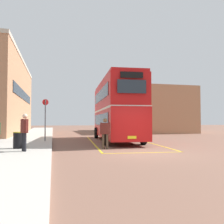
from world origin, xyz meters
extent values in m
plane|color=brown|center=(0.00, 14.40, 0.00)|extent=(135.60, 135.60, 0.00)
cube|color=#B2ADA3|center=(-6.50, 16.80, 0.07)|extent=(4.00, 57.60, 0.14)
cube|color=#19232D|center=(-8.07, 20.67, 4.84)|extent=(0.06, 16.64, 1.10)
cube|color=#AD7A56|center=(9.67, 22.22, 3.07)|extent=(8.34, 12.95, 6.15)
cube|color=#232D38|center=(5.47, 22.22, 3.38)|extent=(0.06, 9.85, 1.10)
cylinder|color=black|center=(-0.58, 10.66, 0.50)|extent=(0.36, 1.02, 1.00)
cylinder|color=black|center=(1.97, 10.45, 0.50)|extent=(0.36, 1.02, 1.00)
cylinder|color=black|center=(-1.11, 4.19, 0.50)|extent=(0.36, 1.02, 1.00)
cylinder|color=black|center=(1.44, 3.98, 0.50)|extent=(0.36, 1.02, 1.00)
cube|color=#B71414|center=(0.43, 7.32, 1.40)|extent=(3.33, 10.64, 2.10)
cube|color=#B71414|center=(0.43, 7.32, 3.50)|extent=(3.32, 10.43, 2.10)
cube|color=#B71414|center=(0.43, 7.32, 4.65)|extent=(3.21, 10.32, 0.20)
cube|color=silver|center=(0.43, 7.32, 2.45)|extent=(3.35, 10.54, 0.14)
cube|color=#232D38|center=(-0.83, 7.43, 1.70)|extent=(0.74, 8.56, 0.84)
cube|color=#232D38|center=(-0.83, 7.43, 3.60)|extent=(0.74, 8.56, 0.84)
cube|color=#232D38|center=(1.68, 7.22, 1.70)|extent=(0.74, 8.56, 0.84)
cube|color=#232D38|center=(1.68, 7.22, 3.60)|extent=(0.74, 8.56, 0.84)
cube|color=#232D38|center=(0.00, 2.08, 3.60)|extent=(1.73, 0.18, 0.80)
cube|color=black|center=(0.00, 2.08, 4.28)|extent=(1.36, 0.15, 0.36)
cube|color=#232D38|center=(0.86, 12.56, 1.80)|extent=(1.98, 0.20, 1.00)
cube|color=yellow|center=(0.00, 2.08, 0.63)|extent=(0.52, 0.07, 0.16)
cylinder|color=black|center=(2.89, 29.59, 0.46)|extent=(0.30, 0.93, 0.92)
cylinder|color=black|center=(5.26, 29.48, 0.46)|extent=(0.30, 0.93, 0.92)
cylinder|color=black|center=(2.64, 23.95, 0.46)|extent=(0.30, 0.93, 0.92)
cylinder|color=black|center=(5.02, 23.85, 0.46)|extent=(0.30, 0.93, 0.92)
cube|color=silver|center=(3.95, 26.72, 1.60)|extent=(2.70, 9.50, 2.60)
cube|color=silver|center=(3.95, 26.72, 2.96)|extent=(2.55, 9.11, 0.12)
cube|color=#232D38|center=(2.78, 26.77, 1.95)|extent=(0.35, 7.52, 0.96)
cube|color=#232D38|center=(5.12, 26.67, 1.95)|extent=(0.35, 7.52, 0.96)
cube|color=#232D38|center=(4.16, 31.44, 1.90)|extent=(1.84, 0.12, 1.10)
cylinder|color=#473828|center=(-1.49, 2.03, 0.42)|extent=(0.14, 0.14, 0.84)
cylinder|color=#473828|center=(-1.69, 2.12, 0.42)|extent=(0.14, 0.14, 0.84)
cube|color=#591E19|center=(-1.59, 2.07, 1.16)|extent=(0.54, 0.39, 0.63)
cylinder|color=#591E19|center=(-1.36, 1.98, 1.19)|extent=(0.09, 0.09, 0.60)
cylinder|color=#591E19|center=(-1.82, 2.17, 1.19)|extent=(0.09, 0.09, 0.60)
sphere|color=brown|center=(-1.60, 2.06, 1.62)|extent=(0.23, 0.23, 0.23)
cylinder|color=black|center=(-5.83, 1.05, 0.58)|extent=(0.14, 0.14, 0.87)
cylinder|color=black|center=(-5.74, 0.84, 0.58)|extent=(0.14, 0.14, 0.87)
cube|color=#591E19|center=(-5.78, 0.95, 1.34)|extent=(0.40, 0.55, 0.65)
cylinder|color=#591E19|center=(-5.88, 1.18, 1.37)|extent=(0.09, 0.09, 0.62)
cylinder|color=#591E19|center=(-5.68, 0.71, 1.37)|extent=(0.09, 0.09, 0.62)
sphere|color=beige|center=(-5.76, 0.95, 1.81)|extent=(0.24, 0.24, 0.24)
cylinder|color=black|center=(-6.23, 2.32, 0.55)|extent=(0.51, 0.51, 0.82)
cylinder|color=olive|center=(-6.23, 2.32, 0.98)|extent=(0.54, 0.54, 0.04)
cylinder|color=#4C4C51|center=(-5.00, 6.77, 1.63)|extent=(0.08, 0.08, 2.99)
cylinder|color=red|center=(-5.00, 6.77, 2.95)|extent=(0.44, 0.12, 0.44)
cube|color=gold|center=(-1.60, 6.44, 0.00)|extent=(1.15, 12.44, 0.01)
cube|color=gold|center=(2.46, 6.11, 0.00)|extent=(1.15, 12.44, 0.01)
cube|color=gold|center=(-0.08, 0.06, 0.00)|extent=(4.20, 0.46, 0.01)
camera|label=1|loc=(-4.46, -11.14, 1.56)|focal=38.40mm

